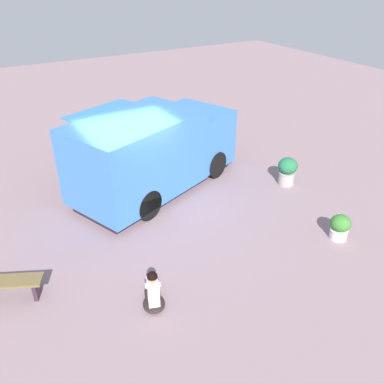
# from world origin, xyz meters

# --- Properties ---
(ground_plane) EXTENTS (40.00, 40.00, 0.00)m
(ground_plane) POSITION_xyz_m (0.00, 0.00, 0.00)
(ground_plane) COLOR gray
(food_truck) EXTENTS (5.67, 3.91, 2.37)m
(food_truck) POSITION_xyz_m (-0.85, -0.71, 1.14)
(food_truck) COLOR #3B77DB
(food_truck) RESTS_ON ground_plane
(person_customer) EXTENTS (0.58, 0.79, 0.88)m
(person_customer) POSITION_xyz_m (1.26, 3.61, 0.34)
(person_customer) COLOR black
(person_customer) RESTS_ON ground_plane
(planter_flowering_near) EXTENTS (0.49, 0.49, 0.66)m
(planter_flowering_near) POSITION_xyz_m (-3.66, 3.87, 0.35)
(planter_flowering_near) COLOR silver
(planter_flowering_near) RESTS_ON ground_plane
(planter_flowering_far) EXTENTS (0.58, 0.58, 0.86)m
(planter_flowering_far) POSITION_xyz_m (-4.45, 1.08, 0.47)
(planter_flowering_far) COLOR #A59791
(planter_flowering_far) RESTS_ON ground_plane
(plaza_bench) EXTENTS (1.49, 0.99, 0.46)m
(plaza_bench) POSITION_xyz_m (3.73, 1.92, 0.34)
(plaza_bench) COLOR brown
(plaza_bench) RESTS_ON ground_plane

